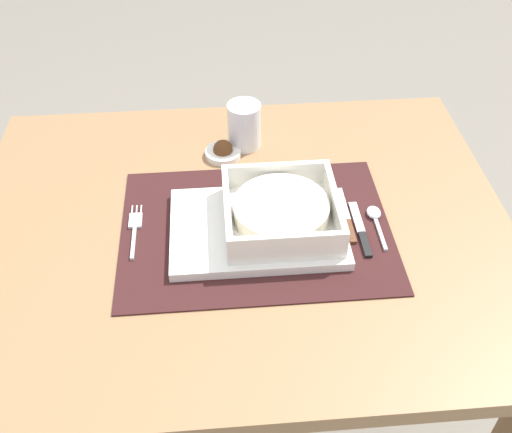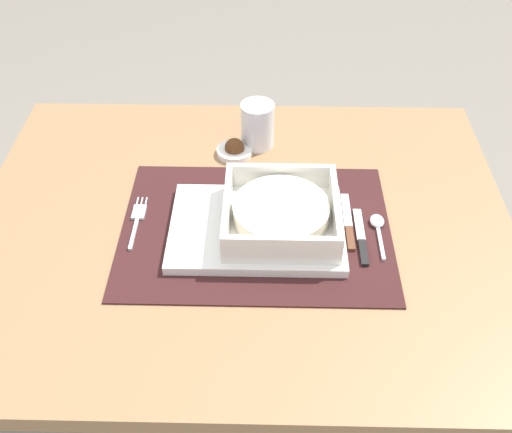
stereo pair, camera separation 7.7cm
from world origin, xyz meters
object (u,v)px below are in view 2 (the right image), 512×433
Objects in this scene: spoon at (377,224)px; drinking_glass at (257,127)px; bread_knife at (348,225)px; fork at (138,218)px; condiment_saucer at (235,150)px; dining_table at (243,265)px; butter_knife at (361,240)px; porridge_bowl at (281,214)px.

drinking_glass reaches higher than spoon.
spoon is 0.78× the size of bread_knife.
condiment_saucer is (0.16, 0.19, 0.00)m from fork.
fork is at bearing 179.62° from dining_table.
spoon is 0.31m from drinking_glass.
condiment_saucer is (-0.25, 0.20, 0.00)m from spoon.
dining_table is at bearing -95.52° from drinking_glass.
dining_table is 0.27m from drinking_glass.
butter_knife is 1.45× the size of drinking_glass.
dining_table is 7.02× the size of butter_knife.
spoon is at bearing -1.63° from dining_table.
drinking_glass is (0.02, 0.23, 0.15)m from dining_table.
bread_knife is 1.53× the size of drinking_glass.
spoon is at bearing 3.12° from bread_knife.
dining_table is 7.17× the size of fork.
condiment_saucer reaches higher than bread_knife.
dining_table is at bearing 174.70° from spoon.
condiment_saucer is at bearing 96.34° from dining_table.
porridge_bowl is 0.23m from condiment_saucer.
butter_knife is at bearing -12.39° from dining_table.
butter_knife is (0.38, -0.04, 0.00)m from fork.
spoon reaches higher than fork.
fork is 1.87× the size of condiment_saucer.
fork is 0.41m from spoon.
drinking_glass is 1.31× the size of condiment_saucer.
porridge_bowl is 0.25m from fork.
dining_table is 4.97× the size of porridge_bowl.
condiment_saucer is (-0.02, 0.19, 0.12)m from dining_table.
spoon is 0.32m from condiment_saucer.
condiment_saucer is at bearing -142.39° from drinking_glass.
fork is (-0.18, 0.00, 0.11)m from dining_table.
butter_knife is 0.04m from bread_knife.
spoon is at bearing 4.88° from porridge_bowl.
porridge_bowl is 0.14m from butter_knife.
bread_knife is at bearing -2.74° from fork.
bread_knife is 0.28m from condiment_saucer.
bread_knife is (0.36, -0.01, 0.00)m from fork.
porridge_bowl is at bearing -6.43° from fork.
dining_table is 6.67× the size of bread_knife.
bread_knife is (0.11, 0.01, -0.03)m from porridge_bowl.
condiment_saucer is at bearing 137.58° from spoon.
porridge_bowl is at bearing -80.12° from drinking_glass.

